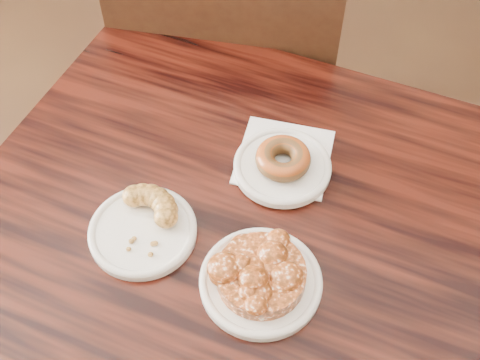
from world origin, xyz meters
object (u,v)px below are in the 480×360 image
(glazed_donut, at_px, (283,158))
(apple_fritter, at_px, (261,273))
(cafe_table, at_px, (227,325))
(chair_far, at_px, (240,76))
(cruller_fragment, at_px, (141,223))

(glazed_donut, relative_size, apple_fritter, 0.53)
(cafe_table, relative_size, chair_far, 0.91)
(cruller_fragment, bearing_deg, apple_fritter, -8.94)
(glazed_donut, bearing_deg, apple_fritter, -84.21)
(chair_far, height_order, apple_fritter, chair_far)
(chair_far, height_order, cruller_fragment, chair_far)
(chair_far, xyz_separation_m, cruller_fragment, (0.05, -0.68, 0.33))
(glazed_donut, distance_m, apple_fritter, 0.21)
(cafe_table, distance_m, chair_far, 0.65)
(chair_far, bearing_deg, glazed_donut, 108.01)
(cafe_table, relative_size, apple_fritter, 4.89)
(chair_far, bearing_deg, cruller_fragment, 88.42)
(chair_far, bearing_deg, apple_fritter, 103.09)
(glazed_donut, xyz_separation_m, apple_fritter, (0.02, -0.21, 0.00))
(cafe_table, relative_size, cruller_fragment, 6.79)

